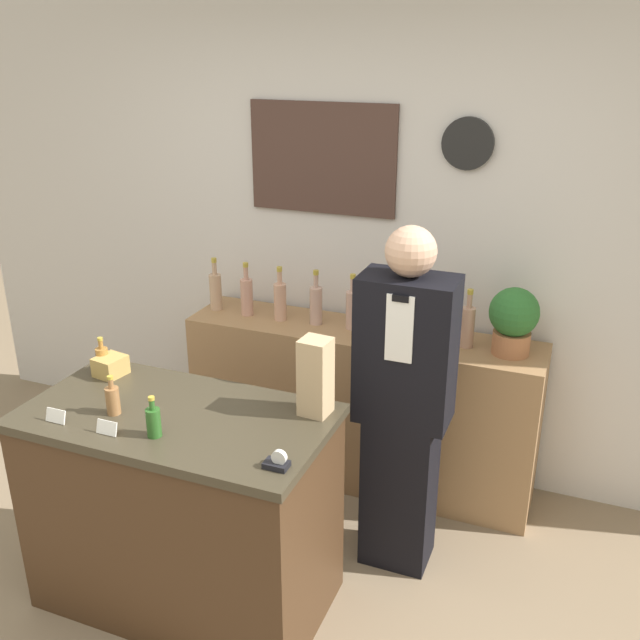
{
  "coord_description": "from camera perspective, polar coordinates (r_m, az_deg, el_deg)",
  "views": [
    {
      "loc": [
        1.25,
        -1.62,
        2.37
      ],
      "look_at": [
        0.15,
        1.13,
        1.19
      ],
      "focal_mm": 40.0,
      "sensor_mm": 36.0,
      "label": 1
    }
  ],
  "objects": [
    {
      "name": "back_wall",
      "position": [
        3.97,
        2.69,
        6.85
      ],
      "size": [
        5.2,
        0.09,
        2.7
      ],
      "color": "silver",
      "rests_on": "ground_plane"
    },
    {
      "name": "back_shelf",
      "position": [
        4.02,
        3.2,
        -6.87
      ],
      "size": [
        1.93,
        0.42,
        0.91
      ],
      "color": "#9E754C",
      "rests_on": "ground_plane"
    },
    {
      "name": "display_counter",
      "position": [
        3.25,
        -10.9,
        -14.62
      ],
      "size": [
        1.27,
        0.69,
        0.94
      ],
      "color": "#422B19",
      "rests_on": "ground_plane"
    },
    {
      "name": "shopkeeper",
      "position": [
        3.25,
        6.68,
        -6.88
      ],
      "size": [
        0.42,
        0.26,
        1.66
      ],
      "color": "black",
      "rests_on": "ground_plane"
    },
    {
      "name": "potted_plant",
      "position": [
        3.61,
        15.22,
        0.1
      ],
      "size": [
        0.24,
        0.24,
        0.34
      ],
      "color": "#B27047",
      "rests_on": "back_shelf"
    },
    {
      "name": "paper_bag",
      "position": [
        2.86,
        -0.36,
        -4.57
      ],
      "size": [
        0.13,
        0.12,
        0.33
      ],
      "color": "tan",
      "rests_on": "display_counter"
    },
    {
      "name": "tape_dispenser",
      "position": [
        2.59,
        -3.43,
        -11.28
      ],
      "size": [
        0.09,
        0.06,
        0.07
      ],
      "color": "black",
      "rests_on": "display_counter"
    },
    {
      "name": "price_card_left",
      "position": [
        3.05,
        -20.39,
        -7.21
      ],
      "size": [
        0.09,
        0.02,
        0.06
      ],
      "color": "white",
      "rests_on": "display_counter"
    },
    {
      "name": "price_card_right",
      "position": [
        2.9,
        -16.69,
        -8.26
      ],
      "size": [
        0.09,
        0.02,
        0.06
      ],
      "color": "white",
      "rests_on": "display_counter"
    },
    {
      "name": "gift_box",
      "position": [
        3.37,
        -16.42,
        -3.55
      ],
      "size": [
        0.14,
        0.15,
        0.09
      ],
      "color": "tan",
      "rests_on": "display_counter"
    },
    {
      "name": "counter_bottle_0",
      "position": [
        3.41,
        -17.01,
        -3.0
      ],
      "size": [
        0.06,
        0.06,
        0.17
      ],
      "color": "#A56F30",
      "rests_on": "display_counter"
    },
    {
      "name": "counter_bottle_1",
      "position": [
        3.03,
        -16.25,
        -6.13
      ],
      "size": [
        0.06,
        0.06,
        0.17
      ],
      "color": "olive",
      "rests_on": "display_counter"
    },
    {
      "name": "counter_bottle_2",
      "position": [
        2.82,
        -13.18,
        -7.9
      ],
      "size": [
        0.06,
        0.06,
        0.17
      ],
      "color": "#285820",
      "rests_on": "display_counter"
    },
    {
      "name": "shelf_bottle_0",
      "position": [
        4.13,
        -8.35,
        2.38
      ],
      "size": [
        0.07,
        0.07,
        0.31
      ],
      "color": "tan",
      "rests_on": "back_shelf"
    },
    {
      "name": "shelf_bottle_1",
      "position": [
        4.02,
        -5.88,
        1.97
      ],
      "size": [
        0.07,
        0.07,
        0.31
      ],
      "color": "tan",
      "rests_on": "back_shelf"
    },
    {
      "name": "shelf_bottle_2",
      "position": [
        3.94,
        -3.21,
        1.6
      ],
      "size": [
        0.07,
        0.07,
        0.31
      ],
      "color": "tan",
      "rests_on": "back_shelf"
    },
    {
      "name": "shelf_bottle_3",
      "position": [
        3.87,
        -0.32,
        1.3
      ],
      "size": [
        0.07,
        0.07,
        0.31
      ],
      "color": "tan",
      "rests_on": "back_shelf"
    },
    {
      "name": "shelf_bottle_4",
      "position": [
        3.81,
        2.6,
        0.94
      ],
      "size": [
        0.07,
        0.07,
        0.31
      ],
      "color": "tan",
      "rests_on": "back_shelf"
    },
    {
      "name": "shelf_bottle_5",
      "position": [
        3.73,
        5.44,
        0.36
      ],
      "size": [
        0.07,
        0.07,
        0.31
      ],
      "color": "tan",
      "rests_on": "back_shelf"
    },
    {
      "name": "shelf_bottle_6",
      "position": [
        3.67,
        8.49,
        -0.12
      ],
      "size": [
        0.07,
        0.07,
        0.31
      ],
      "color": "tan",
      "rests_on": "back_shelf"
    },
    {
      "name": "shelf_bottle_7",
      "position": [
        3.66,
        11.73,
        -0.42
      ],
      "size": [
        0.07,
        0.07,
        0.31
      ],
      "color": "tan",
      "rests_on": "back_shelf"
    }
  ]
}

